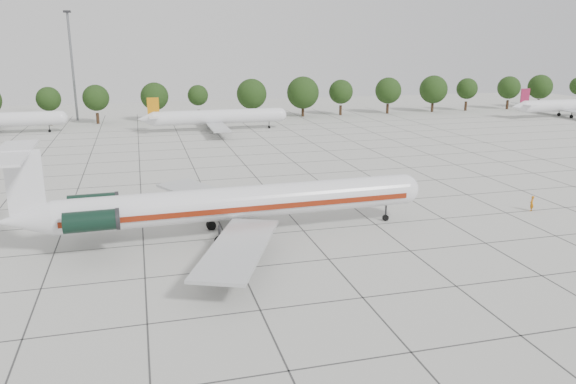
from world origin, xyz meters
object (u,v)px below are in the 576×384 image
object	(u,v)px
main_airliner	(220,204)
bg_airliner_e	(569,105)
ground_crew	(532,203)
bg_airliner_c	(217,117)
floodlight_mast	(72,60)

from	to	relation	value
main_airliner	bg_airliner_e	xyz separation A→B (m)	(97.96, 66.43, -0.55)
bg_airliner_e	main_airliner	bearing A→B (deg)	-145.86
main_airliner	ground_crew	bearing A→B (deg)	-2.46
main_airliner	ground_crew	distance (m)	35.74
bg_airliner_c	bg_airliner_e	world-z (taller)	same
main_airliner	bg_airliner_c	world-z (taller)	main_airliner
bg_airliner_e	ground_crew	bearing A→B (deg)	-133.01
main_airliner	ground_crew	xyz separation A→B (m)	(35.65, -0.37, -2.57)
main_airliner	ground_crew	world-z (taller)	main_airliner
ground_crew	bg_airliner_e	size ratio (longest dim) A/B	0.06
ground_crew	bg_airliner_e	bearing A→B (deg)	-172.74
ground_crew	floodlight_mast	size ratio (longest dim) A/B	0.07
main_airliner	bg_airliner_c	xyz separation A→B (m)	(9.08, 67.39, -0.55)
bg_airliner_e	floodlight_mast	distance (m)	122.69
ground_crew	bg_airliner_c	xyz separation A→B (m)	(-26.56, 67.76, 2.02)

